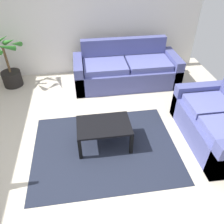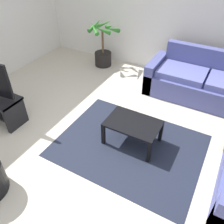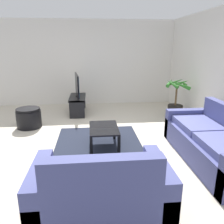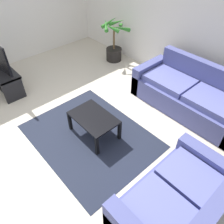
% 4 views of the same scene
% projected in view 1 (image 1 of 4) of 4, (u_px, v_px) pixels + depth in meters
% --- Properties ---
extents(ground_plane, '(6.60, 6.60, 0.00)m').
position_uv_depth(ground_plane, '(74.00, 171.00, 3.19)').
color(ground_plane, beige).
extents(wall_back, '(6.00, 0.06, 2.70)m').
position_uv_depth(wall_back, '(65.00, 13.00, 4.70)').
color(wall_back, silver).
rests_on(wall_back, ground).
extents(couch_main, '(2.23, 0.90, 0.90)m').
position_uv_depth(couch_main, '(126.00, 71.00, 4.93)').
color(couch_main, '#4C518C').
rests_on(couch_main, ground).
extents(couch_loveseat, '(0.90, 1.54, 0.90)m').
position_uv_depth(couch_loveseat, '(219.00, 124.00, 3.52)').
color(couch_loveseat, '#4C518C').
rests_on(couch_loveseat, ground).
extents(coffee_table, '(0.81, 0.54, 0.40)m').
position_uv_depth(coffee_table, '(104.00, 127.00, 3.40)').
color(coffee_table, black).
rests_on(coffee_table, ground).
extents(area_rug, '(2.20, 1.70, 0.01)m').
position_uv_depth(area_rug, '(105.00, 148.00, 3.53)').
color(area_rug, '#1E2333').
rests_on(area_rug, ground).
extents(potted_palm, '(0.65, 0.65, 1.08)m').
position_uv_depth(potted_palm, '(9.00, 68.00, 4.78)').
color(potted_palm, black).
rests_on(potted_palm, ground).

